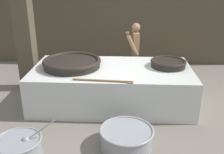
# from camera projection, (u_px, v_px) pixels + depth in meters

# --- Properties ---
(ground_plane) EXTENTS (60.00, 60.00, 0.00)m
(ground_plane) POSITION_uv_depth(u_px,v_px,m) (112.00, 102.00, 6.20)
(ground_plane) COLOR slate
(back_wall) EXTENTS (8.60, 0.24, 3.77)m
(back_wall) POSITION_uv_depth(u_px,v_px,m) (117.00, 6.00, 8.37)
(back_wall) COLOR #4C4233
(back_wall) RESTS_ON ground_plane
(support_pillar) EXTENTS (0.40, 0.40, 3.77)m
(support_pillar) POSITION_uv_depth(u_px,v_px,m) (23.00, 16.00, 6.30)
(support_pillar) COLOR #4C4233
(support_pillar) RESTS_ON ground_plane
(hearth_platform) EXTENTS (3.57, 1.79, 0.87)m
(hearth_platform) POSITION_uv_depth(u_px,v_px,m) (112.00, 86.00, 6.04)
(hearth_platform) COLOR silver
(hearth_platform) RESTS_ON ground_plane
(giant_wok_near) EXTENTS (1.32, 1.32, 0.19)m
(giant_wok_near) POSITION_uv_depth(u_px,v_px,m) (72.00, 63.00, 5.92)
(giant_wok_near) COLOR black
(giant_wok_near) RESTS_ON hearth_platform
(giant_wok_far) EXTENTS (0.81, 0.81, 0.16)m
(giant_wok_far) POSITION_uv_depth(u_px,v_px,m) (168.00, 63.00, 5.94)
(giant_wok_far) COLOR black
(giant_wok_far) RESTS_ON hearth_platform
(stirring_paddle) EXTENTS (1.20, 0.16, 0.04)m
(stirring_paddle) POSITION_uv_depth(u_px,v_px,m) (106.00, 81.00, 5.13)
(stirring_paddle) COLOR brown
(stirring_paddle) RESTS_ON hearth_platform
(cook) EXTENTS (0.40, 0.61, 1.64)m
(cook) POSITION_uv_depth(u_px,v_px,m) (135.00, 51.00, 7.09)
(cook) COLOR #8C6647
(cook) RESTS_ON ground_plane
(prep_bowl_vegetables) EXTENTS (1.00, 0.77, 0.66)m
(prep_bowl_vegetables) POSITION_uv_depth(u_px,v_px,m) (19.00, 147.00, 4.28)
(prep_bowl_vegetables) COLOR gray
(prep_bowl_vegetables) RESTS_ON ground_plane
(prep_bowl_meat) EXTENTS (0.95, 0.95, 0.35)m
(prep_bowl_meat) POSITION_uv_depth(u_px,v_px,m) (127.00, 137.00, 4.55)
(prep_bowl_meat) COLOR gray
(prep_bowl_meat) RESTS_ON ground_plane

